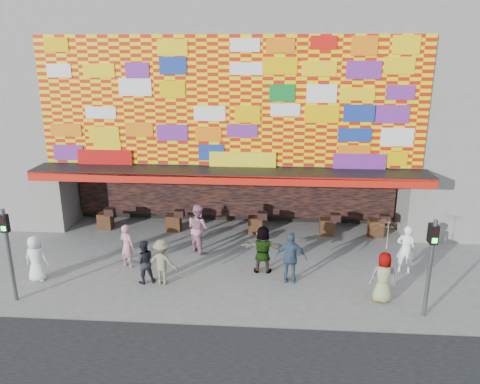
{
  "coord_description": "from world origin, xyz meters",
  "views": [
    {
      "loc": [
        1.7,
        -13.89,
        7.51
      ],
      "look_at": [
        0.54,
        2.0,
        2.6
      ],
      "focal_mm": 35.0,
      "sensor_mm": 36.0,
      "label": 1
    }
  ],
  "objects_px": {
    "signal_right": "(431,258)",
    "ped_b": "(127,246)",
    "ped_e": "(291,258)",
    "ped_d": "(162,262)",
    "parasol": "(388,236)",
    "ped_i": "(198,228)",
    "ped_g": "(383,277)",
    "ped_f": "(263,249)",
    "ped_h": "(406,249)",
    "ped_c": "(144,262)",
    "signal_left": "(8,245)",
    "ped_a": "(36,258)"
  },
  "relations": [
    {
      "from": "signal_right",
      "to": "ped_b",
      "type": "height_order",
      "value": "signal_right"
    },
    {
      "from": "ped_e",
      "to": "signal_right",
      "type": "bearing_deg",
      "value": 159.01
    },
    {
      "from": "ped_d",
      "to": "parasol",
      "type": "height_order",
      "value": "parasol"
    },
    {
      "from": "parasol",
      "to": "ped_i",
      "type": "bearing_deg",
      "value": 152.38
    },
    {
      "from": "ped_g",
      "to": "ped_f",
      "type": "bearing_deg",
      "value": -24.45
    },
    {
      "from": "ped_f",
      "to": "ped_i",
      "type": "bearing_deg",
      "value": -30.19
    },
    {
      "from": "ped_h",
      "to": "ped_e",
      "type": "bearing_deg",
      "value": 29.6
    },
    {
      "from": "ped_c",
      "to": "signal_left",
      "type": "bearing_deg",
      "value": -1.92
    },
    {
      "from": "signal_left",
      "to": "ped_e",
      "type": "bearing_deg",
      "value": 11.83
    },
    {
      "from": "ped_b",
      "to": "ped_h",
      "type": "bearing_deg",
      "value": -151.51
    },
    {
      "from": "ped_h",
      "to": "parasol",
      "type": "bearing_deg",
      "value": 74.66
    },
    {
      "from": "ped_g",
      "to": "ped_h",
      "type": "relative_size",
      "value": 0.94
    },
    {
      "from": "ped_b",
      "to": "ped_f",
      "type": "bearing_deg",
      "value": -153.88
    },
    {
      "from": "ped_a",
      "to": "parasol",
      "type": "relative_size",
      "value": 0.83
    },
    {
      "from": "ped_a",
      "to": "ped_b",
      "type": "bearing_deg",
      "value": -155.6
    },
    {
      "from": "ped_h",
      "to": "ped_d",
      "type": "bearing_deg",
      "value": 24.81
    },
    {
      "from": "ped_a",
      "to": "ped_i",
      "type": "distance_m",
      "value": 5.73
    },
    {
      "from": "ped_c",
      "to": "ped_f",
      "type": "distance_m",
      "value": 4.06
    },
    {
      "from": "ped_a",
      "to": "ped_f",
      "type": "height_order",
      "value": "ped_f"
    },
    {
      "from": "ped_h",
      "to": "ped_b",
      "type": "bearing_deg",
      "value": 16.6
    },
    {
      "from": "ped_d",
      "to": "ped_e",
      "type": "xyz_separation_m",
      "value": [
        4.22,
        0.4,
        0.11
      ]
    },
    {
      "from": "ped_b",
      "to": "ped_h",
      "type": "xyz_separation_m",
      "value": [
        9.75,
        0.31,
        0.05
      ]
    },
    {
      "from": "signal_left",
      "to": "signal_right",
      "type": "height_order",
      "value": "same"
    },
    {
      "from": "ped_b",
      "to": "ped_a",
      "type": "bearing_deg",
      "value": 50.58
    },
    {
      "from": "ped_h",
      "to": "ped_g",
      "type": "bearing_deg",
      "value": 74.66
    },
    {
      "from": "ped_a",
      "to": "ped_h",
      "type": "relative_size",
      "value": 0.92
    },
    {
      "from": "ped_b",
      "to": "ped_h",
      "type": "relative_size",
      "value": 0.94
    },
    {
      "from": "ped_i",
      "to": "signal_right",
      "type": "bearing_deg",
      "value": -164.45
    },
    {
      "from": "ped_e",
      "to": "ped_g",
      "type": "distance_m",
      "value": 2.97
    },
    {
      "from": "ped_d",
      "to": "signal_left",
      "type": "bearing_deg",
      "value": 27.23
    },
    {
      "from": "ped_e",
      "to": "ped_h",
      "type": "relative_size",
      "value": 1.04
    },
    {
      "from": "ped_f",
      "to": "ped_g",
      "type": "relative_size",
      "value": 1.05
    },
    {
      "from": "ped_h",
      "to": "ped_i",
      "type": "bearing_deg",
      "value": 5.71
    },
    {
      "from": "ped_c",
      "to": "ped_f",
      "type": "relative_size",
      "value": 0.89
    },
    {
      "from": "ped_e",
      "to": "parasol",
      "type": "height_order",
      "value": "parasol"
    },
    {
      "from": "ped_g",
      "to": "signal_right",
      "type": "bearing_deg",
      "value": 144.22
    },
    {
      "from": "signal_left",
      "to": "ped_b",
      "type": "xyz_separation_m",
      "value": [
        2.79,
        2.53,
        -1.05
      ]
    },
    {
      "from": "ped_h",
      "to": "ped_i",
      "type": "xyz_separation_m",
      "value": [
        -7.43,
        1.18,
        0.09
      ]
    },
    {
      "from": "ped_a",
      "to": "ped_h",
      "type": "distance_m",
      "value": 12.57
    },
    {
      "from": "ped_a",
      "to": "ped_e",
      "type": "bearing_deg",
      "value": -176.39
    },
    {
      "from": "ped_f",
      "to": "ped_h",
      "type": "relative_size",
      "value": 0.98
    },
    {
      "from": "ped_a",
      "to": "ped_f",
      "type": "xyz_separation_m",
      "value": [
        7.54,
        1.17,
        0.05
      ]
    },
    {
      "from": "signal_left",
      "to": "ped_c",
      "type": "distance_m",
      "value": 4.11
    },
    {
      "from": "signal_left",
      "to": "ped_c",
      "type": "height_order",
      "value": "signal_left"
    },
    {
      "from": "ped_g",
      "to": "ped_h",
      "type": "xyz_separation_m",
      "value": [
        1.2,
        2.08,
        0.05
      ]
    },
    {
      "from": "ped_g",
      "to": "ped_h",
      "type": "distance_m",
      "value": 2.4
    },
    {
      "from": "ped_i",
      "to": "ped_d",
      "type": "bearing_deg",
      "value": 117.88
    },
    {
      "from": "ped_e",
      "to": "ped_f",
      "type": "distance_m",
      "value": 1.18
    },
    {
      "from": "ped_h",
      "to": "ped_i",
      "type": "relative_size",
      "value": 0.9
    },
    {
      "from": "ped_a",
      "to": "ped_g",
      "type": "distance_m",
      "value": 11.29
    }
  ]
}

